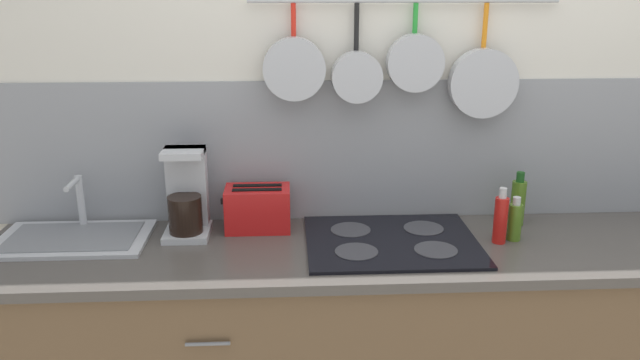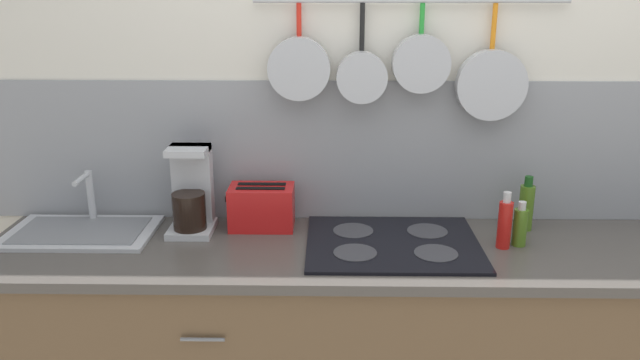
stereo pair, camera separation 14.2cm
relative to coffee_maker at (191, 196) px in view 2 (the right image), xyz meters
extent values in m
cube|color=silver|center=(0.91, 0.17, 0.24)|extent=(7.20, 0.06, 2.60)
cube|color=gray|center=(0.91, 0.17, 0.14)|extent=(7.20, 0.07, 0.54)
cylinder|color=#B7BABF|center=(0.79, 0.12, 0.69)|extent=(1.12, 0.02, 0.02)
cylinder|color=red|center=(0.40, 0.12, 0.63)|extent=(0.02, 0.02, 0.11)
cylinder|color=#B7BABF|center=(0.40, 0.08, 0.46)|extent=(0.22, 0.06, 0.22)
cylinder|color=black|center=(0.62, 0.12, 0.60)|extent=(0.02, 0.02, 0.16)
cylinder|color=#B7BABF|center=(0.62, 0.08, 0.43)|extent=(0.18, 0.07, 0.18)
cylinder|color=green|center=(0.84, 0.12, 0.63)|extent=(0.02, 0.02, 0.10)
cylinder|color=#B7BABF|center=(0.84, 0.09, 0.48)|extent=(0.21, 0.06, 0.21)
cylinder|color=orange|center=(1.09, 0.12, 0.60)|extent=(0.02, 0.02, 0.16)
cylinder|color=#B7BABF|center=(1.09, 0.09, 0.40)|extent=(0.25, 0.05, 0.25)
cylinder|color=slate|center=(0.11, -0.44, -0.33)|extent=(0.14, 0.01, 0.01)
cube|color=#4C4742|center=(0.91, -0.16, -0.15)|extent=(3.23, 0.58, 0.03)
cube|color=#B7BABF|center=(-0.40, -0.06, -0.13)|extent=(0.53, 0.33, 0.01)
cube|color=slate|center=(-0.40, -0.06, -0.12)|extent=(0.45, 0.27, 0.00)
cylinder|color=#B7BABF|center=(-0.40, 0.07, -0.03)|extent=(0.03, 0.03, 0.21)
cylinder|color=#B7BABF|center=(-0.40, 0.00, 0.06)|extent=(0.02, 0.13, 0.02)
cube|color=#B7BABF|center=(0.00, -0.02, -0.12)|extent=(0.16, 0.18, 0.02)
cube|color=#B7BABF|center=(0.00, 0.04, 0.03)|extent=(0.15, 0.06, 0.32)
cylinder|color=black|center=(0.00, -0.05, -0.04)|extent=(0.12, 0.12, 0.13)
cube|color=#B7BABF|center=(0.00, 0.00, 0.18)|extent=(0.15, 0.14, 0.02)
cube|color=red|center=(0.26, 0.03, -0.05)|extent=(0.24, 0.15, 0.16)
cube|color=black|center=(0.26, 0.00, 0.03)|extent=(0.18, 0.03, 0.00)
cube|color=black|center=(0.26, 0.05, 0.03)|extent=(0.18, 0.03, 0.00)
cube|color=black|center=(0.13, 0.03, -0.02)|extent=(0.02, 0.02, 0.02)
cube|color=black|center=(0.73, -0.13, -0.13)|extent=(0.61, 0.49, 0.01)
cylinder|color=#38383D|center=(0.60, -0.23, -0.12)|extent=(0.15, 0.15, 0.00)
cylinder|color=#38383D|center=(0.87, -0.23, -0.12)|extent=(0.15, 0.15, 0.00)
cylinder|color=#38383D|center=(0.60, -0.03, -0.12)|extent=(0.15, 0.15, 0.00)
cylinder|color=#38383D|center=(0.87, -0.03, -0.12)|extent=(0.15, 0.15, 0.00)
cylinder|color=red|center=(1.12, -0.15, -0.05)|extent=(0.05, 0.05, 0.17)
cylinder|color=beige|center=(1.12, -0.15, 0.05)|extent=(0.03, 0.03, 0.04)
cylinder|color=#4C721E|center=(1.18, -0.13, -0.07)|extent=(0.05, 0.05, 0.13)
cylinder|color=beige|center=(1.18, -0.13, 0.01)|extent=(0.03, 0.03, 0.03)
cylinder|color=#4C721E|center=(1.24, 0.03, -0.05)|extent=(0.05, 0.05, 0.17)
cylinder|color=#194C19|center=(1.24, 0.03, 0.06)|extent=(0.03, 0.03, 0.04)
camera|label=1|loc=(0.37, -2.16, 0.74)|focal=35.00mm
camera|label=2|loc=(0.51, -2.17, 0.74)|focal=35.00mm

